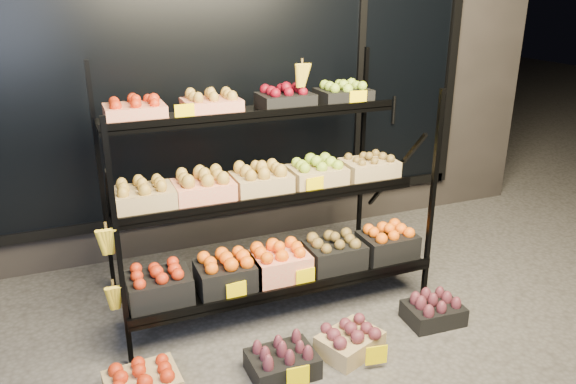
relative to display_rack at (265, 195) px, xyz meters
name	(u,v)px	position (x,y,z in m)	size (l,w,h in m)	color
ground	(303,343)	(0.02, -0.60, -0.79)	(24.00, 24.00, 0.00)	#514F4C
building	(192,26)	(0.02, 1.99, 0.96)	(6.00, 2.08, 3.50)	#2D2826
display_rack	(265,195)	(0.00, 0.00, 0.00)	(2.18, 1.02, 1.72)	black
tag_floor_a	(298,382)	(-0.18, -1.00, -0.73)	(0.13, 0.01, 0.12)	#FFDB00
tag_floor_b	(376,361)	(0.31, -1.00, -0.73)	(0.13, 0.01, 0.12)	#FFDB00
floor_crate_left	(142,382)	(-0.98, -0.72, -0.69)	(0.41, 0.31, 0.20)	tan
floor_crate_midleft	(282,360)	(-0.21, -0.83, -0.69)	(0.39, 0.29, 0.20)	black
floor_crate_midright	(350,340)	(0.25, -0.79, -0.70)	(0.44, 0.38, 0.19)	tan
floor_crate_right	(433,310)	(0.92, -0.71, -0.70)	(0.38, 0.29, 0.19)	black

